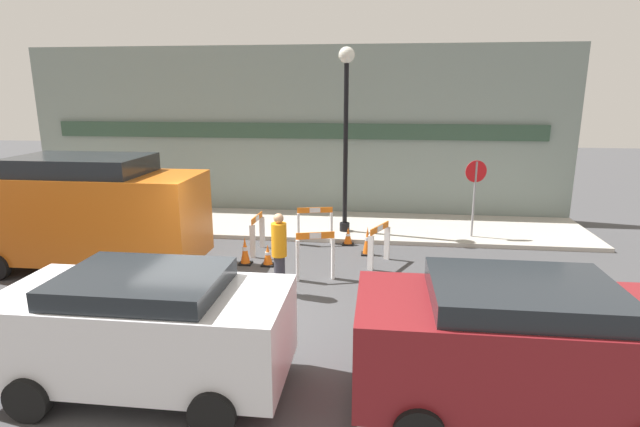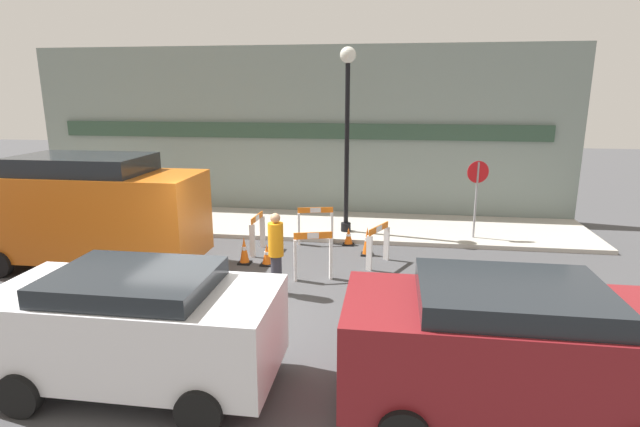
# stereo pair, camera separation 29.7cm
# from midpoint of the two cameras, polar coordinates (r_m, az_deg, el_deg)

# --- Properties ---
(ground_plane) EXTENTS (60.00, 60.00, 0.00)m
(ground_plane) POSITION_cam_midpoint_polar(r_m,az_deg,el_deg) (9.99, -11.78, -10.61)
(ground_plane) COLOR #424244
(sidewalk_slab) EXTENTS (18.00, 3.24, 0.12)m
(sidewalk_slab) POSITION_cam_midpoint_polar(r_m,az_deg,el_deg) (15.54, -4.67, -1.18)
(sidewalk_slab) COLOR #ADA89E
(sidewalk_slab) RESTS_ON ground_plane
(storefront_facade) EXTENTS (18.00, 0.22, 5.50)m
(storefront_facade) POSITION_cam_midpoint_polar(r_m,az_deg,el_deg) (16.72, -3.69, 9.28)
(storefront_facade) COLOR gray
(storefront_facade) RESTS_ON ground_plane
(streetlamp_post) EXTENTS (0.44, 0.44, 5.11)m
(streetlamp_post) POSITION_cam_midpoint_polar(r_m,az_deg,el_deg) (13.99, 2.37, 11.09)
(streetlamp_post) COLOR black
(streetlamp_post) RESTS_ON sidewalk_slab
(stop_sign) EXTENTS (0.59, 0.16, 2.14)m
(stop_sign) POSITION_cam_midpoint_polar(r_m,az_deg,el_deg) (14.24, 16.73, 3.03)
(stop_sign) COLOR gray
(stop_sign) RESTS_ON sidewalk_slab
(barricade_0) EXTENTS (0.97, 0.35, 1.03)m
(barricade_0) POSITION_cam_midpoint_polar(r_m,az_deg,el_deg) (13.53, -1.21, -1.20)
(barricade_0) COLOR white
(barricade_0) RESTS_ON ground_plane
(barricade_1) EXTENTS (0.18, 0.91, 0.99)m
(barricade_1) POSITION_cam_midpoint_polar(r_m,az_deg,el_deg) (12.96, -7.82, -2.12)
(barricade_1) COLOR white
(barricade_1) RESTS_ON ground_plane
(barricade_2) EXTENTS (0.85, 0.36, 1.10)m
(barricade_2) POSITION_cam_midpoint_polar(r_m,az_deg,el_deg) (10.98, -1.31, -4.70)
(barricade_2) COLOR white
(barricade_2) RESTS_ON ground_plane
(barricade_3) EXTENTS (0.53, 0.93, 0.99)m
(barricade_3) POSITION_cam_midpoint_polar(r_m,az_deg,el_deg) (12.02, 6.08, -3.35)
(barricade_3) COLOR white
(barricade_3) RESTS_ON ground_plane
(traffic_cone_0) EXTENTS (0.30, 0.30, 0.74)m
(traffic_cone_0) POSITION_cam_midpoint_polar(r_m,az_deg,el_deg) (12.75, 4.77, -3.18)
(traffic_cone_0) COLOR black
(traffic_cone_0) RESTS_ON ground_plane
(traffic_cone_1) EXTENTS (0.30, 0.30, 0.48)m
(traffic_cone_1) POSITION_cam_midpoint_polar(r_m,az_deg,el_deg) (13.57, 2.60, -2.64)
(traffic_cone_1) COLOR black
(traffic_cone_1) RESTS_ON ground_plane
(traffic_cone_2) EXTENTS (0.30, 0.30, 0.68)m
(traffic_cone_2) POSITION_cam_midpoint_polar(r_m,az_deg,el_deg) (12.19, -9.26, -4.27)
(traffic_cone_2) COLOR black
(traffic_cone_2) RESTS_ON ground_plane
(traffic_cone_3) EXTENTS (0.30, 0.30, 0.52)m
(traffic_cone_3) POSITION_cam_midpoint_polar(r_m,az_deg,el_deg) (12.05, -6.69, -4.79)
(traffic_cone_3) COLOR black
(traffic_cone_3) RESTS_ON ground_plane
(person_worker) EXTENTS (0.36, 0.36, 1.71)m
(person_worker) POSITION_cam_midpoint_polar(r_m,az_deg,el_deg) (10.17, -5.52, -4.28)
(person_worker) COLOR #33333D
(person_worker) RESTS_ON ground_plane
(person_pedestrian) EXTENTS (0.44, 0.44, 1.67)m
(person_pedestrian) POSITION_cam_midpoint_polar(r_m,az_deg,el_deg) (17.27, -20.79, 2.73)
(person_pedestrian) COLOR #33333D
(person_pedestrian) RESTS_ON sidewalk_slab
(parked_car_1) EXTENTS (3.90, 1.95, 1.71)m
(parked_car_1) POSITION_cam_midpoint_polar(r_m,az_deg,el_deg) (7.46, -20.34, -11.81)
(parked_car_1) COLOR silver
(parked_car_1) RESTS_ON ground_plane
(parked_car_2) EXTENTS (4.06, 2.00, 1.82)m
(parked_car_2) POSITION_cam_midpoint_polar(r_m,az_deg,el_deg) (6.88, 20.53, -13.61)
(parked_car_2) COLOR maroon
(parked_car_2) RESTS_ON ground_plane
(work_van) EXTENTS (5.32, 2.13, 2.66)m
(work_van) POSITION_cam_midpoint_polar(r_m,az_deg,el_deg) (12.76, -25.78, 0.47)
(work_van) COLOR #D16619
(work_van) RESTS_ON ground_plane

